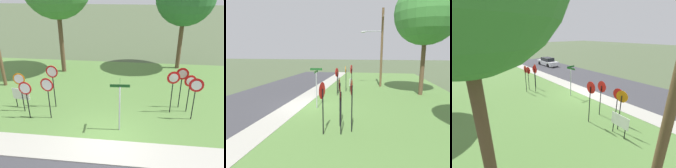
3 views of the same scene
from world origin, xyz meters
TOP-DOWN VIEW (x-y plane):
  - ground_plane at (0.00, 0.00)m, footprint 160.00×160.00m
  - road_asphalt at (0.00, -4.80)m, footprint 44.00×6.40m
  - sidewalk_strip at (0.00, -0.80)m, footprint 44.00×1.60m
  - grass_median at (0.00, 6.00)m, footprint 44.00×12.00m
  - stop_sign_near_left at (-3.62, 2.85)m, footprint 0.74×0.13m
  - stop_sign_near_right at (-3.45, 1.59)m, footprint 0.75×0.14m
  - stop_sign_far_left at (-4.63, 1.45)m, footprint 0.73×0.10m
  - stop_sign_far_center at (-5.28, 2.12)m, footprint 0.68×0.11m
  - yield_sign_near_left at (3.28, 2.99)m, footprint 0.74×0.12m
  - yield_sign_near_right at (4.25, 3.20)m, footprint 0.69×0.13m
  - yield_sign_far_left at (3.87, 3.66)m, footprint 0.73×0.10m
  - yield_sign_far_right at (4.37, 2.38)m, footprint 0.77×0.13m
  - street_name_post at (0.48, 0.93)m, footprint 0.96×0.82m
  - notice_board at (-5.61, 2.58)m, footprint 1.10×0.13m
  - parked_sedan_distant at (13.78, -4.98)m, footprint 4.59×1.92m

SIDE VIEW (x-z plane):
  - ground_plane at x=0.00m, z-range 0.00..0.00m
  - road_asphalt at x=0.00m, z-range 0.00..0.01m
  - grass_median at x=0.00m, z-range 0.00..0.04m
  - sidewalk_strip at x=0.00m, z-range 0.00..0.06m
  - parked_sedan_distant at x=13.78m, z-range -0.05..1.34m
  - notice_board at x=-5.61m, z-range 0.25..1.50m
  - stop_sign_far_left at x=-4.63m, z-range 0.54..2.77m
  - street_name_post at x=0.48m, z-range 0.31..3.07m
  - yield_sign_near_right at x=4.25m, z-range 0.60..2.93m
  - stop_sign_far_center at x=-5.28m, z-range 0.58..3.02m
  - stop_sign_near_right at x=-3.45m, z-range 0.60..3.04m
  - yield_sign_far_right at x=4.37m, z-range 0.66..3.14m
  - yield_sign_far_left at x=3.87m, z-range 0.68..3.25m
  - yield_sign_near_left at x=3.28m, z-range 0.68..3.27m
  - stop_sign_near_left at x=-3.62m, z-range 0.66..3.35m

